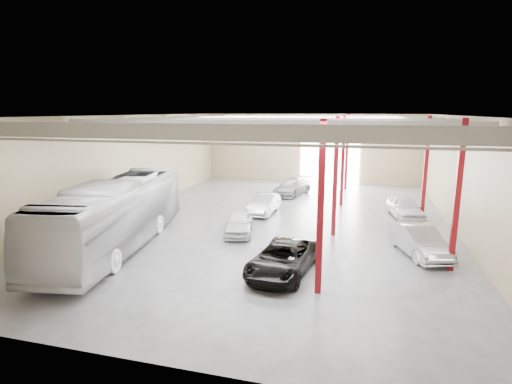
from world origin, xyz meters
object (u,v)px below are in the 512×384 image
at_px(car_row_b, 264,204).
at_px(car_right_near, 419,241).
at_px(car_right_far, 405,208).
at_px(car_row_c, 292,187).
at_px(car_row_a, 239,223).
at_px(coach_bus, 116,214).
at_px(black_sedan, 283,258).

height_order(car_row_b, car_right_near, car_right_near).
bearing_deg(car_right_far, car_row_c, 135.44).
height_order(car_row_a, car_row_b, car_row_b).
distance_m(coach_bus, car_row_c, 17.58).
bearing_deg(car_row_c, car_right_far, -18.00).
distance_m(black_sedan, car_right_near, 7.53).
bearing_deg(car_row_c, car_row_b, -81.68).
relative_size(coach_bus, car_row_c, 2.72).
xyz_separation_m(black_sedan, car_row_c, (-2.65, 17.43, -0.01)).
bearing_deg(car_right_near, car_right_far, 70.57).
distance_m(car_row_b, car_right_far, 9.83).
distance_m(car_row_b, car_row_c, 7.08).
distance_m(black_sedan, car_row_a, 6.42).
distance_m(black_sedan, car_row_b, 10.97).
relative_size(car_row_b, car_row_c, 0.88).
bearing_deg(car_row_c, car_right_near, -41.03).
relative_size(car_row_c, car_right_far, 1.10).
distance_m(black_sedan, car_row_c, 17.63).
bearing_deg(car_right_near, car_row_b, 127.98).
bearing_deg(car_row_c, car_row_a, -80.15).
relative_size(car_row_a, car_right_far, 0.89).
bearing_deg(car_right_near, black_sedan, -165.90).
distance_m(coach_bus, black_sedan, 9.55).
xyz_separation_m(car_right_near, car_right_far, (0.00, 7.46, -0.00)).
relative_size(black_sedan, car_right_near, 1.12).
xyz_separation_m(car_row_a, car_right_near, (10.04, -1.04, 0.08)).
bearing_deg(car_right_near, car_row_c, 104.52).
relative_size(car_row_b, car_right_near, 0.93).
height_order(coach_bus, car_right_far, coach_bus).
bearing_deg(car_row_a, coach_bus, -158.27).
xyz_separation_m(coach_bus, car_row_c, (6.75, 16.20, -1.14)).
relative_size(car_right_near, car_right_far, 1.04).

